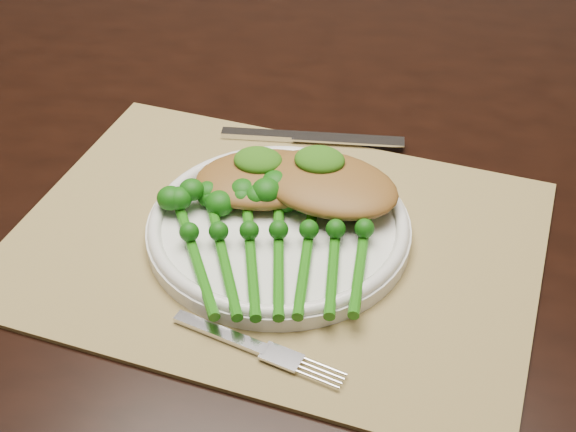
% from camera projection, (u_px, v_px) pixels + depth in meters
% --- Properties ---
extents(dining_table, '(1.67, 1.02, 0.75)m').
position_uv_depth(dining_table, '(251.00, 353.00, 1.13)').
color(dining_table, black).
rests_on(dining_table, ground).
extents(placemat, '(0.51, 0.40, 0.00)m').
position_uv_depth(placemat, '(275.00, 242.00, 0.74)').
color(placemat, '#9B844F').
rests_on(placemat, dining_table).
extents(dinner_plate, '(0.24, 0.24, 0.02)m').
position_uv_depth(dinner_plate, '(279.00, 226.00, 0.74)').
color(dinner_plate, white).
rests_on(dinner_plate, placemat).
extents(knife, '(0.20, 0.04, 0.01)m').
position_uv_depth(knife, '(295.00, 136.00, 0.87)').
color(knife, silver).
rests_on(knife, placemat).
extents(fork, '(0.15, 0.05, 0.00)m').
position_uv_depth(fork, '(268.00, 352.00, 0.63)').
color(fork, silver).
rests_on(fork, placemat).
extents(chicken_fillet_left, '(0.16, 0.13, 0.03)m').
position_uv_depth(chicken_fillet_left, '(265.00, 179.00, 0.77)').
color(chicken_fillet_left, olive).
rests_on(chicken_fillet_left, dinner_plate).
extents(chicken_fillet_right, '(0.16, 0.13, 0.03)m').
position_uv_depth(chicken_fillet_right, '(328.00, 184.00, 0.75)').
color(chicken_fillet_right, olive).
rests_on(chicken_fillet_right, dinner_plate).
extents(pesto_dollop_left, '(0.05, 0.04, 0.02)m').
position_uv_depth(pesto_dollop_left, '(258.00, 160.00, 0.77)').
color(pesto_dollop_left, '#1B4D0B').
rests_on(pesto_dollop_left, chicken_fillet_left).
extents(pesto_dollop_right, '(0.05, 0.04, 0.02)m').
position_uv_depth(pesto_dollop_right, '(320.00, 160.00, 0.76)').
color(pesto_dollop_right, '#1B4D0B').
rests_on(pesto_dollop_right, chicken_fillet_right).
extents(broccolini_bundle, '(0.21, 0.22, 0.04)m').
position_uv_depth(broccolini_bundle, '(279.00, 255.00, 0.70)').
color(broccolini_bundle, '#1A650D').
rests_on(broccolini_bundle, dinner_plate).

